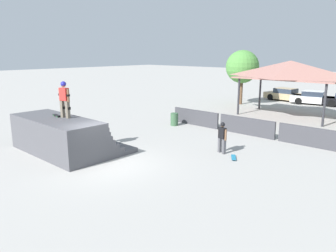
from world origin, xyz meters
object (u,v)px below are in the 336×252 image
(trash_bin, at_px, (174,119))
(parked_car_white, at_px, (314,98))
(skateboard_on_deck, at_px, (57,115))
(skater_on_deck, at_px, (64,97))
(skateboard_on_ground, at_px, (234,158))
(tree_beside_pavilion, at_px, (242,67))
(parked_car_tan, at_px, (286,95))
(bystander_walking, at_px, (222,135))

(trash_bin, height_order, parked_car_white, parked_car_white)
(skateboard_on_deck, xyz_separation_m, trash_bin, (0.47, 8.28, -1.39))
(skater_on_deck, bearing_deg, skateboard_on_ground, 25.41)
(tree_beside_pavilion, bearing_deg, parked_car_tan, 66.62)
(skateboard_on_ground, height_order, parked_car_white, parked_car_white)
(skateboard_on_ground, distance_m, tree_beside_pavilion, 17.09)
(skateboard_on_ground, bearing_deg, parked_car_tan, 163.21)
(skateboard_on_deck, distance_m, skateboard_on_ground, 8.88)
(tree_beside_pavilion, height_order, trash_bin, tree_beside_pavilion)
(skateboard_on_deck, bearing_deg, skater_on_deck, 19.98)
(skateboard_on_ground, relative_size, trash_bin, 0.96)
(skateboard_on_ground, height_order, tree_beside_pavilion, tree_beside_pavilion)
(skater_on_deck, bearing_deg, parked_car_white, 71.46)
(skateboard_on_ground, bearing_deg, bystander_walking, -146.03)
(skateboard_on_ground, xyz_separation_m, parked_car_tan, (-5.99, 19.73, 0.54))
(bystander_walking, distance_m, trash_bin, 6.62)
(skateboard_on_deck, height_order, trash_bin, skateboard_on_deck)
(skateboard_on_ground, xyz_separation_m, parked_car_white, (-3.06, 19.25, 0.54))
(bystander_walking, bearing_deg, skateboard_on_ground, 175.19)
(bystander_walking, relative_size, skateboard_on_ground, 1.92)
(trash_bin, relative_size, parked_car_white, 0.20)
(skateboard_on_deck, bearing_deg, parked_car_white, 88.74)
(trash_bin, distance_m, parked_car_white, 16.24)
(skater_on_deck, relative_size, trash_bin, 2.08)
(skateboard_on_ground, bearing_deg, skater_on_deck, -88.18)
(parked_car_tan, bearing_deg, skater_on_deck, -84.99)
(parked_car_white, bearing_deg, skater_on_deck, -109.08)
(bystander_walking, bearing_deg, tree_beside_pavilion, -45.26)
(bystander_walking, distance_m, tree_beside_pavilion, 16.19)
(skateboard_on_deck, relative_size, bystander_walking, 0.50)
(bystander_walking, bearing_deg, skateboard_on_deck, 57.10)
(skateboard_on_deck, bearing_deg, trash_bin, 95.29)
(parked_car_white, bearing_deg, skateboard_on_deck, -110.45)
(skateboard_on_deck, distance_m, bystander_walking, 8.25)
(skater_on_deck, distance_m, bystander_walking, 7.88)
(skateboard_on_ground, distance_m, parked_car_white, 19.49)
(skateboard_on_deck, bearing_deg, bystander_walking, 48.11)
(skateboard_on_ground, bearing_deg, tree_beside_pavilion, 175.70)
(skateboard_on_ground, bearing_deg, parked_car_white, 155.36)
(skateboard_on_deck, height_order, parked_car_tan, skateboard_on_deck)
(skater_on_deck, height_order, skateboard_on_deck, skater_on_deck)
(skateboard_on_deck, height_order, parked_car_white, skateboard_on_deck)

